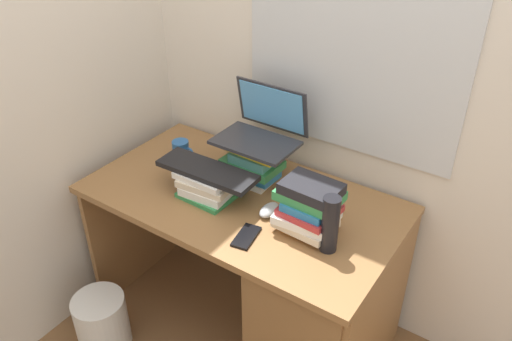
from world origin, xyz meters
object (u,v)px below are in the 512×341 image
desk (303,290)px  water_bottle (330,224)px  book_stack_tall (255,162)px  keyboard (207,170)px  laptop (262,128)px  computer_mouse (269,210)px  cell_phone (246,236)px  book_stack_side (309,207)px  book_stack_keyboard_riser (207,185)px  wastebasket (102,322)px  mug (181,150)px

desk → water_bottle: size_ratio=5.84×
book_stack_tall → keyboard: book_stack_tall is taller
laptop → book_stack_tall: bearing=-89.7°
book_stack_tall → desk: bearing=-23.7°
laptop → water_bottle: size_ratio=1.50×
laptop → computer_mouse: size_ratio=3.19×
desk → book_stack_tall: bearing=156.3°
computer_mouse → book_stack_tall: bearing=138.0°
desk → keyboard: size_ratio=3.07×
laptop → water_bottle: (0.46, -0.27, -0.12)m
book_stack_tall → cell_phone: book_stack_tall is taller
laptop → keyboard: (-0.10, -0.25, -0.11)m
book_stack_side → cell_phone: book_stack_side is taller
desk → cell_phone: bearing=-131.9°
book_stack_keyboard_riser → keyboard: keyboard is taller
cell_phone → wastebasket: (-0.61, -0.27, -0.59)m
book_stack_tall → keyboard: bearing=-117.5°
desk → water_bottle: bearing=-28.5°
book_stack_side → keyboard: bearing=-176.4°
cell_phone → book_stack_keyboard_riser: bearing=145.2°
book_stack_tall → book_stack_keyboard_riser: bearing=-116.0°
book_stack_keyboard_riser → cell_phone: bearing=-24.6°
book_stack_keyboard_riser → book_stack_side: (0.44, 0.03, 0.05)m
mug → water_bottle: bearing=-12.0°
mug → cell_phone: mug is taller
desk → laptop: laptop is taller
book_stack_side → keyboard: 0.45m
book_stack_tall → computer_mouse: size_ratio=2.45×
laptop → cell_phone: laptop is taller
book_stack_keyboard_riser → mug: book_stack_keyboard_riser is taller
keyboard → cell_phone: keyboard is taller
keyboard → mug: bearing=149.4°
keyboard → wastebasket: (-0.32, -0.40, -0.70)m
book_stack_keyboard_riser → water_bottle: (0.56, -0.02, 0.06)m
wastebasket → computer_mouse: bearing=36.1°
computer_mouse → mug: bearing=167.5°
desk → book_stack_tall: 0.56m
cell_phone → water_bottle: bearing=12.0°
book_stack_side → cell_phone: size_ratio=1.69×
laptop → wastebasket: laptop is taller
water_bottle → mug: bearing=168.0°
laptop → desk: bearing=-31.2°
computer_mouse → mug: mug is taller
book_stack_tall → water_bottle: size_ratio=1.15×
laptop → keyboard: bearing=-111.8°
book_stack_keyboard_riser → wastebasket: (-0.33, -0.40, -0.64)m
mug → desk: bearing=-9.0°
book_stack_keyboard_riser → water_bottle: size_ratio=1.09×
computer_mouse → water_bottle: size_ratio=0.47×
book_stack_tall → book_stack_keyboard_riser: size_ratio=1.06×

